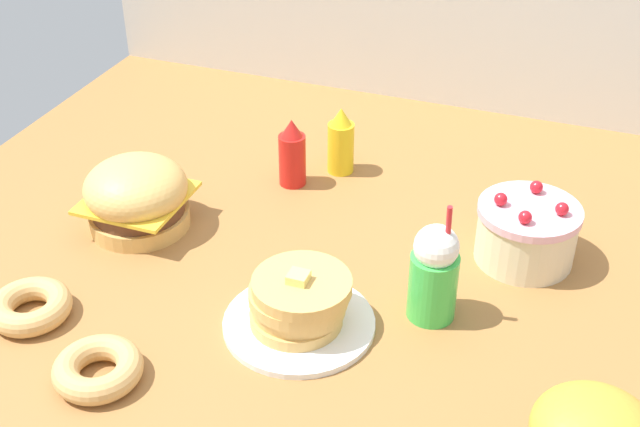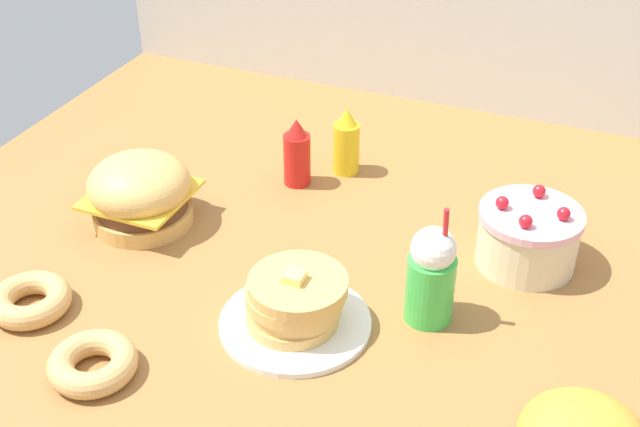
{
  "view_description": "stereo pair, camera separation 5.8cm",
  "coord_description": "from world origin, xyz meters",
  "px_view_note": "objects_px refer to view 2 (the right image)",
  "views": [
    {
      "loc": [
        0.58,
        -1.42,
        1.22
      ],
      "look_at": [
        0.01,
        0.12,
        0.14
      ],
      "focal_mm": 47.0,
      "sensor_mm": 36.0,
      "label": 1
    },
    {
      "loc": [
        0.63,
        -1.39,
        1.22
      ],
      "look_at": [
        0.01,
        0.12,
        0.14
      ],
      "focal_mm": 47.0,
      "sensor_mm": 36.0,
      "label": 2
    }
  ],
  "objects_px": {
    "layer_cake": "(528,237)",
    "cream_soda_cup": "(431,275)",
    "ketchup_bottle": "(297,154)",
    "burger": "(140,192)",
    "mustard_bottle": "(346,143)",
    "donut_chocolate": "(93,363)",
    "donut_pink_glaze": "(30,299)",
    "pancake_stack": "(295,305)"
  },
  "relations": [
    {
      "from": "mustard_bottle",
      "to": "donut_pink_glaze",
      "type": "xyz_separation_m",
      "value": [
        -0.44,
        -0.85,
        -0.06
      ]
    },
    {
      "from": "ketchup_bottle",
      "to": "donut_pink_glaze",
      "type": "height_order",
      "value": "ketchup_bottle"
    },
    {
      "from": "burger",
      "to": "cream_soda_cup",
      "type": "bearing_deg",
      "value": -6.13
    },
    {
      "from": "pancake_stack",
      "to": "ketchup_bottle",
      "type": "xyz_separation_m",
      "value": [
        -0.24,
        0.56,
        0.04
      ]
    },
    {
      "from": "layer_cake",
      "to": "cream_soda_cup",
      "type": "height_order",
      "value": "cream_soda_cup"
    },
    {
      "from": "layer_cake",
      "to": "ketchup_bottle",
      "type": "bearing_deg",
      "value": 168.48
    },
    {
      "from": "burger",
      "to": "donut_chocolate",
      "type": "distance_m",
      "value": 0.56
    },
    {
      "from": "burger",
      "to": "donut_pink_glaze",
      "type": "bearing_deg",
      "value": -95.87
    },
    {
      "from": "donut_chocolate",
      "to": "burger",
      "type": "bearing_deg",
      "value": 111.92
    },
    {
      "from": "mustard_bottle",
      "to": "cream_soda_cup",
      "type": "height_order",
      "value": "cream_soda_cup"
    },
    {
      "from": "layer_cake",
      "to": "cream_soda_cup",
      "type": "distance_m",
      "value": 0.33
    },
    {
      "from": "burger",
      "to": "cream_soda_cup",
      "type": "relative_size",
      "value": 0.88
    },
    {
      "from": "donut_chocolate",
      "to": "cream_soda_cup",
      "type": "bearing_deg",
      "value": 36.61
    },
    {
      "from": "pancake_stack",
      "to": "mustard_bottle",
      "type": "height_order",
      "value": "mustard_bottle"
    },
    {
      "from": "mustard_bottle",
      "to": "donut_chocolate",
      "type": "bearing_deg",
      "value": -100.94
    },
    {
      "from": "burger",
      "to": "ketchup_bottle",
      "type": "xyz_separation_m",
      "value": [
        0.29,
        0.33,
        0.0
      ]
    },
    {
      "from": "layer_cake",
      "to": "mustard_bottle",
      "type": "relative_size",
      "value": 1.25
    },
    {
      "from": "pancake_stack",
      "to": "cream_soda_cup",
      "type": "relative_size",
      "value": 1.13
    },
    {
      "from": "pancake_stack",
      "to": "cream_soda_cup",
      "type": "distance_m",
      "value": 0.3
    },
    {
      "from": "ketchup_bottle",
      "to": "cream_soda_cup",
      "type": "xyz_separation_m",
      "value": [
        0.5,
        -0.42,
        0.02
      ]
    },
    {
      "from": "layer_cake",
      "to": "donut_chocolate",
      "type": "height_order",
      "value": "layer_cake"
    },
    {
      "from": "ketchup_bottle",
      "to": "donut_chocolate",
      "type": "xyz_separation_m",
      "value": [
        -0.08,
        -0.85,
        -0.06
      ]
    },
    {
      "from": "pancake_stack",
      "to": "ketchup_bottle",
      "type": "relative_size",
      "value": 1.7
    },
    {
      "from": "mustard_bottle",
      "to": "donut_chocolate",
      "type": "relative_size",
      "value": 1.08
    },
    {
      "from": "mustard_bottle",
      "to": "burger",
      "type": "bearing_deg",
      "value": -131.58
    },
    {
      "from": "burger",
      "to": "pancake_stack",
      "type": "bearing_deg",
      "value": -22.79
    },
    {
      "from": "mustard_bottle",
      "to": "pancake_stack",
      "type": "bearing_deg",
      "value": -78.55
    },
    {
      "from": "pancake_stack",
      "to": "layer_cake",
      "type": "bearing_deg",
      "value": 44.88
    },
    {
      "from": "layer_cake",
      "to": "ketchup_bottle",
      "type": "xyz_separation_m",
      "value": [
        -0.66,
        0.13,
        0.02
      ]
    },
    {
      "from": "mustard_bottle",
      "to": "cream_soda_cup",
      "type": "xyz_separation_m",
      "value": [
        0.4,
        -0.53,
        0.02
      ]
    },
    {
      "from": "burger",
      "to": "mustard_bottle",
      "type": "height_order",
      "value": "mustard_bottle"
    },
    {
      "from": "cream_soda_cup",
      "to": "donut_pink_glaze",
      "type": "height_order",
      "value": "cream_soda_cup"
    },
    {
      "from": "ketchup_bottle",
      "to": "burger",
      "type": "bearing_deg",
      "value": -131.22
    },
    {
      "from": "burger",
      "to": "layer_cake",
      "type": "relative_size",
      "value": 1.06
    },
    {
      "from": "layer_cake",
      "to": "donut_pink_glaze",
      "type": "bearing_deg",
      "value": -148.89
    },
    {
      "from": "burger",
      "to": "donut_pink_glaze",
      "type": "distance_m",
      "value": 0.41
    },
    {
      "from": "burger",
      "to": "cream_soda_cup",
      "type": "height_order",
      "value": "cream_soda_cup"
    },
    {
      "from": "cream_soda_cup",
      "to": "layer_cake",
      "type": "bearing_deg",
      "value": 60.38
    },
    {
      "from": "mustard_bottle",
      "to": "ketchup_bottle",
      "type": "bearing_deg",
      "value": -132.63
    },
    {
      "from": "burger",
      "to": "mustard_bottle",
      "type": "xyz_separation_m",
      "value": [
        0.4,
        0.45,
        0.0
      ]
    },
    {
      "from": "burger",
      "to": "layer_cake",
      "type": "bearing_deg",
      "value": 11.76
    },
    {
      "from": "layer_cake",
      "to": "donut_pink_glaze",
      "type": "xyz_separation_m",
      "value": [
        -1.0,
        -0.6,
        -0.05
      ]
    }
  ]
}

